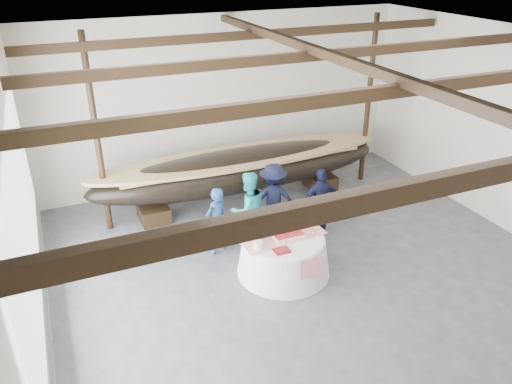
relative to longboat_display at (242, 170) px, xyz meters
name	(u,v)px	position (x,y,z in m)	size (l,w,h in m)	color
floor	(338,301)	(0.15, -4.44, -0.92)	(10.00, 12.00, 0.01)	#3D3D42
wall_back	(224,101)	(0.15, 1.56, 1.33)	(10.00, 0.02, 4.50)	silver
wall_left	(25,261)	(-4.85, -4.44, 1.33)	(0.02, 12.00, 4.50)	silver
ceiling	(360,57)	(0.15, -4.44, 3.58)	(10.00, 12.00, 0.01)	white
pavilion_structure	(330,79)	(0.15, -3.67, 3.08)	(9.80, 11.76, 4.50)	black
open_bay	(33,249)	(-4.80, -3.44, 0.91)	(0.03, 7.00, 3.20)	silver
longboat_display	(242,170)	(0.00, 0.00, 0.00)	(7.68, 1.54, 1.44)	black
banquet_table	(284,255)	(-0.38, -3.19, -0.52)	(1.88, 1.88, 0.81)	silver
tabletop_items	(279,227)	(-0.41, -3.01, 0.03)	(1.77, 1.04, 0.40)	red
guest_woman_blue	(217,221)	(-1.35, -1.94, -0.16)	(0.55, 0.36, 1.52)	navy
guest_woman_teal	(248,210)	(-0.62, -1.93, -0.05)	(0.84, 0.66, 1.73)	#22B1B3
guest_man_left	(273,199)	(0.10, -1.65, -0.07)	(1.09, 0.63, 1.69)	black
guest_man_right	(321,202)	(1.05, -2.14, -0.12)	(0.94, 0.39, 1.61)	black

